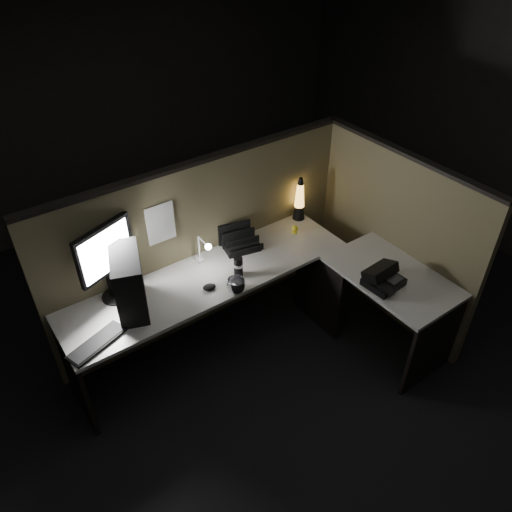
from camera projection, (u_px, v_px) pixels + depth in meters
floor at (271, 380)px, 3.92m from camera, size 6.00×6.00×0.00m
room_shell at (276, 204)px, 2.93m from camera, size 6.00×6.00×6.00m
partition_back at (204, 247)px, 4.06m from camera, size 2.66×0.06×1.50m
partition_right at (393, 239)px, 4.14m from camera, size 0.06×1.66×1.50m
desk at (271, 299)px, 3.81m from camera, size 2.60×1.60×0.73m
pc_tower at (129, 283)px, 3.39m from camera, size 0.33×0.47×0.45m
monitor at (106, 256)px, 3.40m from camera, size 0.45×0.22×0.60m
keyboard at (97, 343)px, 3.24m from camera, size 0.43×0.26×0.02m
mouse at (209, 287)px, 3.67m from camera, size 0.11×0.10×0.04m
clip_lamp at (204, 251)px, 3.80m from camera, size 0.05×0.20×0.26m
organizer at (239, 241)px, 4.07m from camera, size 0.33×0.30×0.21m
lava_lamp at (299, 202)px, 4.34m from camera, size 0.11×0.11×0.40m
travel_mug at (238, 267)px, 3.76m from camera, size 0.07×0.07×0.16m
steel_mug at (236, 286)px, 3.63m from camera, size 0.18×0.18×0.11m
figurine at (295, 228)px, 4.22m from camera, size 0.06×0.06×0.06m
pinned_paper at (161, 224)px, 3.64m from camera, size 0.22×0.00×0.32m
desk_phone at (382, 278)px, 3.69m from camera, size 0.28×0.29×0.16m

